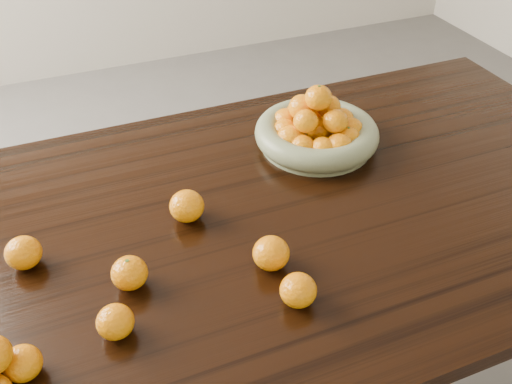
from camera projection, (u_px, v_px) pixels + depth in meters
name	position (u px, v px, depth m)	size (l,w,h in m)	color
dining_table	(245.00, 247.00, 1.32)	(2.00, 1.00, 0.75)	black
fruit_bowl	(317.00, 130.00, 1.47)	(0.32, 0.32, 0.17)	gray
loose_orange_0	(129.00, 273.00, 1.08)	(0.07, 0.07, 0.07)	#FF9407
loose_orange_1	(115.00, 322.00, 0.99)	(0.07, 0.07, 0.06)	#FF9407
loose_orange_2	(298.00, 290.00, 1.05)	(0.07, 0.07, 0.06)	#FF9407
loose_orange_3	(23.00, 253.00, 1.13)	(0.07, 0.07, 0.07)	#FF9407
loose_orange_4	(187.00, 206.00, 1.24)	(0.08, 0.08, 0.07)	#FF9407
loose_orange_5	(271.00, 253.00, 1.12)	(0.07, 0.07, 0.07)	#FF9407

